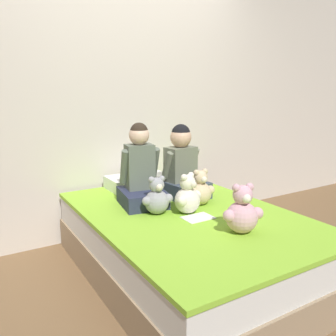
% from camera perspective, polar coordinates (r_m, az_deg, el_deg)
% --- Properties ---
extents(ground_plane, '(14.00, 14.00, 0.00)m').
position_cam_1_polar(ground_plane, '(2.80, 3.00, -16.52)').
color(ground_plane, brown).
extents(wall_behind_bed, '(8.00, 0.06, 2.50)m').
position_cam_1_polar(wall_behind_bed, '(3.39, -7.11, 10.54)').
color(wall_behind_bed, beige).
rests_on(wall_behind_bed, ground_plane).
extents(bed, '(1.35, 1.97, 0.49)m').
position_cam_1_polar(bed, '(2.70, 3.06, -12.04)').
color(bed, '#997F60').
rests_on(bed, ground_plane).
extents(child_on_left, '(0.38, 0.42, 0.63)m').
position_cam_1_polar(child_on_left, '(2.73, -4.40, -0.95)').
color(child_on_left, '#282D47').
rests_on(child_on_left, bed).
extents(child_on_right, '(0.35, 0.39, 0.60)m').
position_cam_1_polar(child_on_right, '(2.92, 2.31, 0.13)').
color(child_on_right, '#384251').
rests_on(child_on_right, bed).
extents(teddy_bear_held_by_left_child, '(0.23, 0.18, 0.28)m').
position_cam_1_polar(teddy_bear_held_by_left_child, '(2.54, -1.80, -4.85)').
color(teddy_bear_held_by_left_child, '#939399').
rests_on(teddy_bear_held_by_left_child, bed).
extents(teddy_bear_held_by_right_child, '(0.23, 0.18, 0.28)m').
position_cam_1_polar(teddy_bear_held_by_right_child, '(2.76, 5.22, -3.50)').
color(teddy_bear_held_by_right_child, '#D1B78E').
rests_on(teddy_bear_held_by_right_child, bed).
extents(teddy_bear_between_children, '(0.24, 0.19, 0.30)m').
position_cam_1_polar(teddy_bear_between_children, '(2.56, 3.17, -4.58)').
color(teddy_bear_between_children, silver).
rests_on(teddy_bear_between_children, bed).
extents(teddy_bear_at_foot_of_bed, '(0.26, 0.20, 0.32)m').
position_cam_1_polar(teddy_bear_at_foot_of_bed, '(2.26, 11.80, -6.95)').
color(teddy_bear_at_foot_of_bed, '#DBA3B2').
rests_on(teddy_bear_at_foot_of_bed, bed).
extents(pillow_at_headboard, '(0.55, 0.31, 0.11)m').
position_cam_1_polar(pillow_at_headboard, '(3.25, -4.86, -2.15)').
color(pillow_at_headboard, white).
rests_on(pillow_at_headboard, bed).
extents(sign_card, '(0.21, 0.15, 0.00)m').
position_cam_1_polar(sign_card, '(2.51, 4.87, -7.92)').
color(sign_card, white).
rests_on(sign_card, bed).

